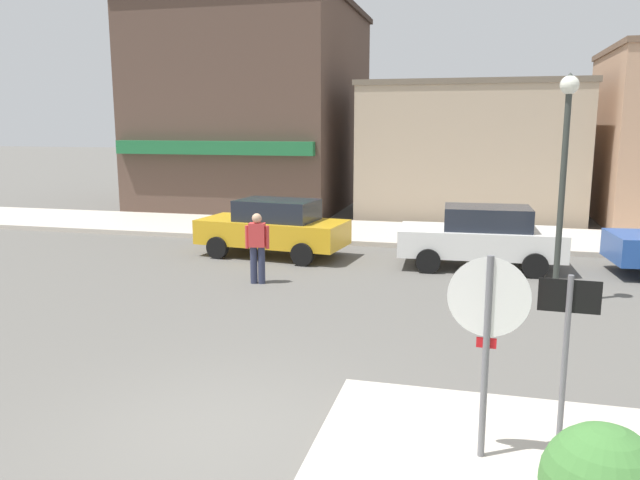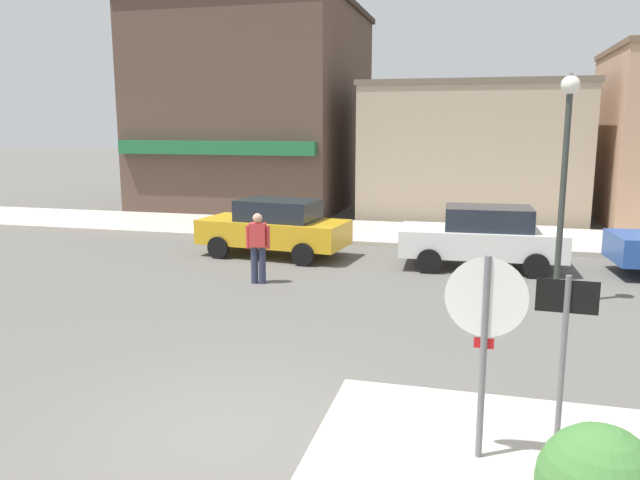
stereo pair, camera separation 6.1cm
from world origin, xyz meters
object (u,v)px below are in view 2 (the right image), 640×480
at_px(lamp_post, 565,156).
at_px(pedestrian_crossing_near, 258,246).
at_px(stop_sign, 484,331).
at_px(parked_car_nearest, 275,227).
at_px(parked_car_second, 483,236).
at_px(one_way_sign, 563,349).

distance_m(lamp_post, pedestrian_crossing_near, 6.71).
distance_m(stop_sign, parked_car_nearest, 11.18).
relative_size(lamp_post, parked_car_second, 1.12).
bearing_deg(pedestrian_crossing_near, parked_car_second, 30.05).
distance_m(stop_sign, one_way_sign, 0.83).
xyz_separation_m(stop_sign, lamp_post, (1.46, 6.75, 1.44)).
relative_size(lamp_post, pedestrian_crossing_near, 2.82).
height_order(one_way_sign, parked_car_nearest, one_way_sign).
distance_m(parked_car_second, pedestrian_crossing_near, 5.69).
xyz_separation_m(one_way_sign, parked_car_second, (-0.78, 9.42, -0.52)).
distance_m(stop_sign, parked_car_second, 9.65).
bearing_deg(parked_car_nearest, one_way_sign, -56.50).
bearing_deg(stop_sign, one_way_sign, 14.51).
bearing_deg(parked_car_nearest, pedestrian_crossing_near, -78.66).
xyz_separation_m(one_way_sign, pedestrian_crossing_near, (-5.70, 6.57, -0.46)).
relative_size(parked_car_nearest, parked_car_second, 1.03).
distance_m(parked_car_nearest, parked_car_second, 5.51).
distance_m(one_way_sign, pedestrian_crossing_near, 8.71).
height_order(one_way_sign, parked_car_second, one_way_sign).
xyz_separation_m(lamp_post, parked_car_second, (-1.45, 2.87, -2.15)).
distance_m(stop_sign, pedestrian_crossing_near, 8.39).
distance_m(lamp_post, parked_car_second, 3.87).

